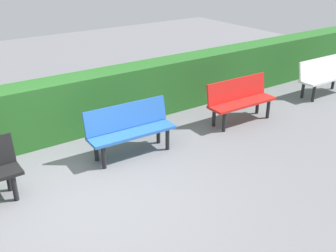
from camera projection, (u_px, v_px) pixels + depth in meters
ground_plane at (86, 198)px, 5.60m from camera, size 22.66×22.66×0.00m
bench_white at (323, 75)px, 9.35m from camera, size 1.46×0.49×0.86m
bench_red at (240, 98)px, 7.90m from camera, size 1.50×0.49×0.86m
bench_blue at (130, 127)px, 6.63m from camera, size 1.51×0.52×0.86m
hedge_row at (93, 102)px, 7.56m from camera, size 18.66×0.60×1.09m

